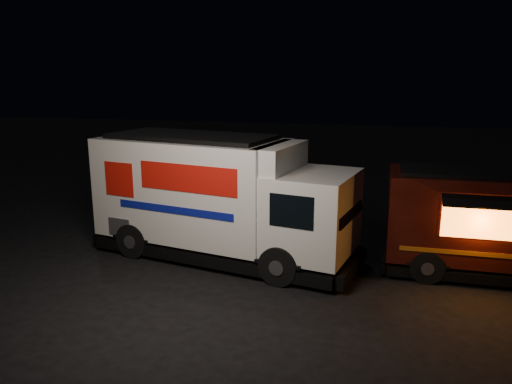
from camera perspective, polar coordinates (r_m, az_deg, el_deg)
name	(u,v)px	position (r m, az deg, el deg)	size (l,w,h in m)	color
ground	(239,267)	(13.95, -1.98, -8.53)	(80.00, 80.00, 0.00)	black
white_truck	(224,198)	(14.19, -3.69, -0.69)	(7.76, 2.65, 3.52)	silver
red_truck	(501,224)	(14.42, 26.19, -3.32)	(6.02, 2.22, 2.80)	#3B0F0A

